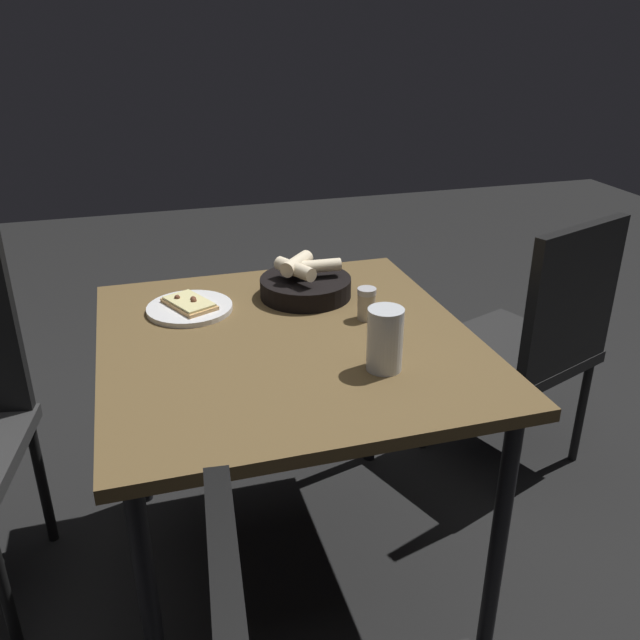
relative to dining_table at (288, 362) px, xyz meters
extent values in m
plane|color=black|center=(0.00, 0.00, -0.67)|extent=(8.00, 8.00, 0.00)
cube|color=brown|center=(0.00, 0.00, 0.06)|extent=(0.96, 0.91, 0.03)
cylinder|color=black|center=(-0.42, -0.39, -0.31)|extent=(0.04, 0.04, 0.71)
cylinder|color=black|center=(0.42, -0.39, -0.31)|extent=(0.04, 0.04, 0.71)
cylinder|color=black|center=(-0.42, 0.39, -0.31)|extent=(0.04, 0.04, 0.71)
cylinder|color=black|center=(0.42, 0.39, -0.31)|extent=(0.04, 0.04, 0.71)
cylinder|color=white|center=(0.23, 0.21, 0.08)|extent=(0.23, 0.23, 0.01)
cube|color=tan|center=(0.23, 0.21, 0.09)|extent=(0.18, 0.15, 0.01)
cube|color=beige|center=(0.23, 0.21, 0.10)|extent=(0.16, 0.13, 0.01)
sphere|color=brown|center=(0.23, 0.20, 0.10)|extent=(0.02, 0.02, 0.02)
sphere|color=brown|center=(0.26, 0.24, 0.10)|extent=(0.02, 0.02, 0.02)
sphere|color=brown|center=(0.22, 0.20, 0.10)|extent=(0.02, 0.02, 0.02)
cylinder|color=black|center=(0.24, -0.11, 0.10)|extent=(0.26, 0.26, 0.05)
cylinder|color=#F5E2BC|center=(0.25, -0.09, 0.17)|extent=(0.12, 0.11, 0.04)
cylinder|color=#F5E2BC|center=(0.22, -0.08, 0.16)|extent=(0.14, 0.09, 0.04)
cylinder|color=#F5E2BC|center=(0.24, -0.15, 0.16)|extent=(0.04, 0.13, 0.04)
cylinder|color=#AF1914|center=(0.30, -0.13, 0.09)|extent=(0.06, 0.06, 0.03)
cylinder|color=silver|center=(-0.22, -0.17, 0.14)|extent=(0.08, 0.08, 0.15)
cylinder|color=orange|center=(-0.22, -0.17, 0.11)|extent=(0.07, 0.07, 0.08)
cylinder|color=#BFB299|center=(0.05, -0.22, 0.11)|extent=(0.05, 0.05, 0.07)
cylinder|color=maroon|center=(0.05, -0.22, 0.09)|extent=(0.04, 0.04, 0.03)
cylinder|color=#B7B7BC|center=(0.05, -0.22, 0.15)|extent=(0.05, 0.05, 0.01)
cube|color=#242424|center=(0.32, -0.85, -0.25)|extent=(0.57, 0.57, 0.04)
cube|color=black|center=(0.13, -0.92, 0.01)|extent=(0.18, 0.40, 0.47)
cylinder|color=black|center=(0.56, -0.96, -0.47)|extent=(0.03, 0.03, 0.40)
cylinder|color=black|center=(0.43, -0.61, -0.47)|extent=(0.03, 0.03, 0.40)
cylinder|color=black|center=(0.20, -1.10, -0.47)|extent=(0.03, 0.03, 0.40)
cylinder|color=black|center=(0.07, -0.74, -0.47)|extent=(0.03, 0.03, 0.40)
cylinder|color=black|center=(-0.07, 0.74, -0.46)|extent=(0.03, 0.03, 0.42)
cylinder|color=black|center=(0.31, 0.68, -0.46)|extent=(0.03, 0.03, 0.42)
camera|label=1|loc=(-1.45, 0.34, 0.80)|focal=37.60mm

